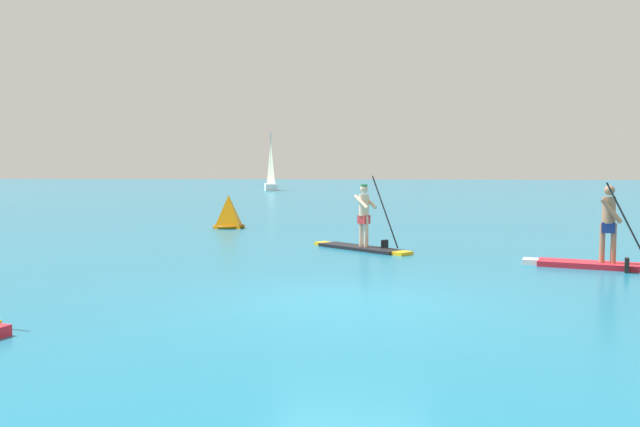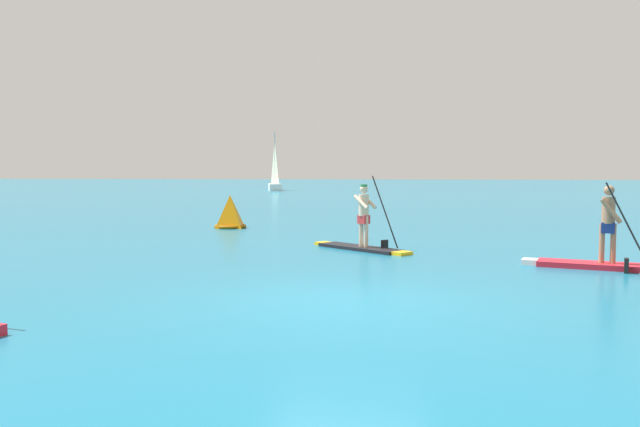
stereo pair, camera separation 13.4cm
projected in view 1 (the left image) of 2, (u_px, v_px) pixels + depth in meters
The scene contains 5 objects.
ground at pixel (347, 301), 9.42m from camera, with size 440.00×440.00×0.00m, color #196B8C.
paddleboarder_mid_center at pixel (362, 234), 15.84m from camera, with size 2.86×2.17×1.98m.
paddleboarder_far_right at pixel (606, 253), 12.70m from camera, with size 3.24×1.22×1.83m.
race_marker_buoy at pixel (229, 213), 22.26m from camera, with size 1.31×1.31×1.21m.
sailboat_left_horizon at pixel (271, 183), 74.06m from camera, with size 3.34×5.97×7.09m.
Camera 1 is at (1.70, -9.17, 1.96)m, focal length 34.24 mm.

